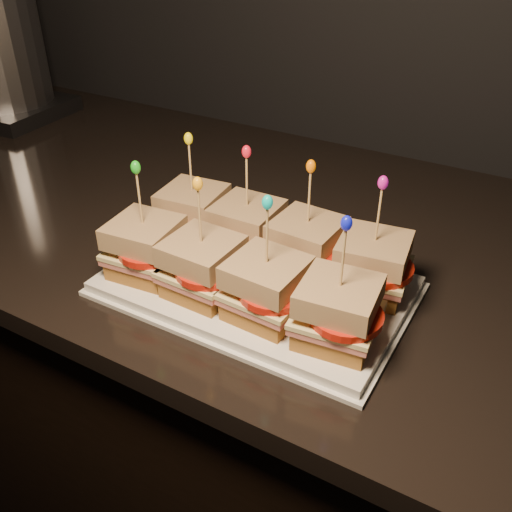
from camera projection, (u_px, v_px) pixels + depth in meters
The scene contains 61 objects.
cabinet at pixel (266, 416), 1.15m from camera, with size 2.67×0.69×0.84m, color black.
granite_slab at pixel (268, 229), 0.91m from camera, with size 2.71×0.73×0.03m, color black.
platter at pixel (256, 286), 0.74m from camera, with size 0.38×0.23×0.02m, color white.
platter_rim at pixel (256, 289), 0.74m from camera, with size 0.39×0.24×0.01m, color white.
sandwich_0_bread_bot at pixel (195, 229), 0.82m from camera, with size 0.08×0.08×0.02m, color brown.
sandwich_0_ham at pixel (194, 220), 0.81m from camera, with size 0.09×0.09×0.01m, color #C46253.
sandwich_0_cheese at pixel (194, 215), 0.81m from camera, with size 0.09×0.09×0.01m, color beige.
sandwich_0_tomato at pixel (198, 214), 0.80m from camera, with size 0.08×0.08×0.01m, color red.
sandwich_0_bread_top at pixel (192, 199), 0.80m from camera, with size 0.08×0.08×0.03m, color brown.
sandwich_0_pick at pixel (191, 170), 0.77m from camera, with size 0.00×0.00×0.09m, color tan.
sandwich_0_frill at pixel (188, 139), 0.75m from camera, with size 0.01×0.01×0.02m, color yellow.
sandwich_1_bread_bot at pixel (247, 245), 0.79m from camera, with size 0.08×0.08×0.02m, color brown.
sandwich_1_ham at pixel (247, 235), 0.78m from camera, with size 0.09×0.09×0.01m, color #C46253.
sandwich_1_cheese at pixel (247, 231), 0.77m from camera, with size 0.09×0.09×0.01m, color beige.
sandwich_1_tomato at pixel (253, 230), 0.76m from camera, with size 0.08×0.08×0.01m, color red.
sandwich_1_bread_top at pixel (247, 214), 0.76m from camera, with size 0.08×0.08×0.03m, color brown.
sandwich_1_pick at pixel (247, 184), 0.74m from camera, with size 0.00×0.00×0.09m, color tan.
sandwich_1_frill at pixel (246, 152), 0.71m from camera, with size 0.01×0.01×0.02m, color red.
sandwich_2_bread_bot at pixel (305, 263), 0.75m from camera, with size 0.08×0.08×0.02m, color brown.
sandwich_2_ham at pixel (306, 253), 0.74m from camera, with size 0.09×0.09×0.01m, color #C46253.
sandwich_2_cheese at pixel (306, 248), 0.74m from camera, with size 0.09×0.09×0.01m, color beige.
sandwich_2_tomato at pixel (313, 248), 0.72m from camera, with size 0.08×0.08×0.01m, color red.
sandwich_2_bread_top at pixel (307, 231), 0.72m from camera, with size 0.08×0.08×0.03m, color brown.
sandwich_2_pick at pixel (309, 200), 0.70m from camera, with size 0.00×0.00×0.09m, color tan.
sandwich_2_frill at pixel (311, 166), 0.67m from camera, with size 0.01×0.01×0.02m, color orange.
sandwich_3_bread_bot at pixel (370, 282), 0.71m from camera, with size 0.08×0.08×0.02m, color brown.
sandwich_3_ham at pixel (371, 272), 0.70m from camera, with size 0.09×0.09×0.01m, color #C46253.
sandwich_3_cheese at pixel (372, 268), 0.70m from camera, with size 0.09×0.09×0.01m, color beige.
sandwich_3_tomato at pixel (380, 268), 0.69m from camera, with size 0.08×0.08×0.01m, color red.
sandwich_3_bread_top at pixel (374, 250), 0.69m from camera, with size 0.08×0.08×0.03m, color brown.
sandwich_3_pick at pixel (378, 218), 0.66m from camera, with size 0.00×0.00×0.09m, color tan.
sandwich_3_frill at pixel (383, 183), 0.64m from camera, with size 0.01×0.01×0.02m, color #CB1599.
sandwich_4_bread_bot at pixel (148, 264), 0.75m from camera, with size 0.08×0.08×0.02m, color brown.
sandwich_4_ham at pixel (146, 254), 0.74m from camera, with size 0.09×0.09×0.01m, color #C46253.
sandwich_4_cheese at pixel (146, 250), 0.73m from camera, with size 0.09×0.09×0.01m, color beige.
sandwich_4_tomato at pixel (150, 249), 0.72m from camera, with size 0.08×0.08×0.01m, color red.
sandwich_4_bread_top at pixel (144, 232), 0.72m from camera, with size 0.08×0.08×0.03m, color brown.
sandwich_4_pick at pixel (140, 201), 0.70m from camera, with size 0.00×0.00×0.09m, color tan.
sandwich_4_frill at pixel (136, 167), 0.67m from camera, with size 0.01×0.01×0.02m, color green.
sandwich_5_bread_bot at pixel (204, 284), 0.71m from camera, with size 0.08×0.08×0.02m, color brown.
sandwich_5_ham at pixel (203, 274), 0.70m from camera, with size 0.09×0.09×0.01m, color #C46253.
sandwich_5_cheese at pixel (203, 269), 0.70m from camera, with size 0.09×0.09×0.01m, color beige.
sandwich_5_tomato at pixel (208, 269), 0.68m from camera, with size 0.08×0.08×0.01m, color red.
sandwich_5_bread_top at pixel (202, 251), 0.68m from camera, with size 0.08×0.08×0.03m, color brown.
sandwich_5_pick at pixel (200, 219), 0.66m from camera, with size 0.00×0.00×0.09m, color tan.
sandwich_5_frill at pixel (198, 184), 0.63m from camera, with size 0.01×0.01×0.02m, color #F7A217.
sandwich_6_bread_bot at pixel (266, 306), 0.67m from camera, with size 0.08×0.08×0.02m, color brown.
sandwich_6_ham at pixel (266, 296), 0.66m from camera, with size 0.09×0.09×0.01m, color #C46253.
sandwich_6_cheese at pixel (266, 291), 0.66m from camera, with size 0.09×0.09×0.01m, color beige.
sandwich_6_tomato at pixel (273, 291), 0.65m from camera, with size 0.08×0.08×0.01m, color red.
sandwich_6_bread_top at pixel (267, 272), 0.65m from camera, with size 0.08×0.08×0.03m, color brown.
sandwich_6_pick at pixel (267, 239), 0.62m from camera, with size 0.00×0.00×0.09m, color tan.
sandwich_6_frill at pixel (267, 202), 0.60m from camera, with size 0.01×0.01×0.02m, color #09BFB8.
sandwich_7_bread_bot at pixel (336, 330), 0.63m from camera, with size 0.08×0.08×0.02m, color brown.
sandwich_7_ham at pixel (337, 320), 0.63m from camera, with size 0.09×0.09×0.01m, color #C46253.
sandwich_7_cheese at pixel (337, 315), 0.62m from camera, with size 0.09×0.09×0.01m, color beige.
sandwich_7_tomato at pixel (346, 316), 0.61m from camera, with size 0.08×0.08×0.01m, color red.
sandwich_7_bread_top at pixel (339, 296), 0.61m from camera, with size 0.08×0.08×0.03m, color brown.
sandwich_7_pick at pixel (343, 261), 0.58m from camera, with size 0.00×0.00×0.09m, color tan.
sandwich_7_frill at pixel (346, 223), 0.56m from camera, with size 0.01×0.01×0.02m, color #1117D3.
appliance_base at pixel (7, 108), 1.32m from camera, with size 0.26×0.22×0.03m, color #262628.
Camera 1 is at (0.13, 0.95, 1.32)m, focal length 40.00 mm.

